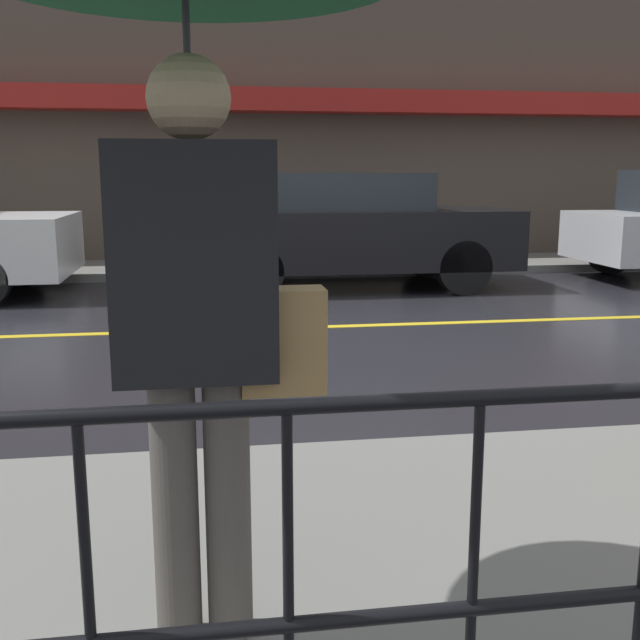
{
  "coord_description": "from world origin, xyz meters",
  "views": [
    {
      "loc": [
        -1.4,
        -7.1,
        1.48
      ],
      "look_at": [
        -0.79,
        -3.2,
        0.71
      ],
      "focal_mm": 42.0,
      "sensor_mm": 36.0,
      "label": 1
    }
  ],
  "objects": [
    {
      "name": "ground_plane",
      "position": [
        0.0,
        0.0,
        0.0
      ],
      "size": [
        80.0,
        80.0,
        0.0
      ],
      "primitive_type": "plane",
      "color": "black"
    },
    {
      "name": "sidewalk_near",
      "position": [
        0.0,
        -4.69,
        0.06
      ],
      "size": [
        28.0,
        2.42,
        0.12
      ],
      "color": "slate",
      "rests_on": "ground_plane"
    },
    {
      "name": "sidewalk_far",
      "position": [
        0.0,
        4.35,
        0.06
      ],
      "size": [
        28.0,
        1.75,
        0.12
      ],
      "color": "slate",
      "rests_on": "ground_plane"
    },
    {
      "name": "lane_marking",
      "position": [
        0.0,
        0.0,
        0.0
      ],
      "size": [
        25.2,
        0.12,
        0.01
      ],
      "color": "gold",
      "rests_on": "ground_plane"
    },
    {
      "name": "building_storefront",
      "position": [
        0.0,
        5.34,
        2.55
      ],
      "size": [
        28.0,
        0.85,
        5.09
      ],
      "color": "#4C4238",
      "rests_on": "ground_plane"
    },
    {
      "name": "pedestrian",
      "position": [
        -1.42,
        -5.04,
        1.84
      ],
      "size": [
        1.15,
        1.15,
        2.11
      ],
      "rotation": [
        0.0,
        0.0,
        3.14
      ],
      "color": "#4C4742",
      "rests_on": "sidewalk_near"
    },
    {
      "name": "car_black",
      "position": [
        0.45,
        2.56,
        0.77
      ],
      "size": [
        4.17,
        1.86,
        1.49
      ],
      "color": "black",
      "rests_on": "ground_plane"
    }
  ]
}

